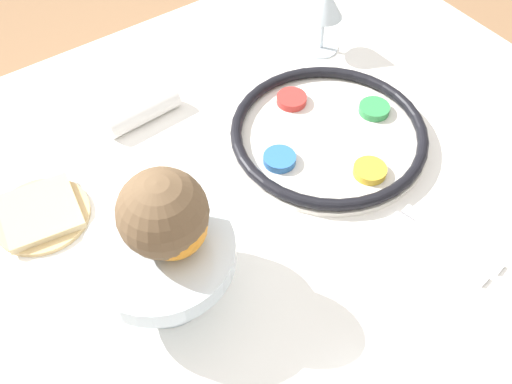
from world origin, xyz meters
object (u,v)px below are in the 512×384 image
object	(u,v)px
bread_plate	(41,214)
napkin_roll	(143,112)
seder_plate	(329,134)
fruit_stand	(161,257)
orange_fruit	(172,224)
coconut	(163,213)
wine_glass	(325,5)

from	to	relation	value
bread_plate	napkin_roll	world-z (taller)	napkin_roll
bread_plate	seder_plate	bearing A→B (deg)	164.98
fruit_stand	orange_fruit	bearing A→B (deg)	151.92
orange_fruit	napkin_roll	xyz separation A→B (m)	(-0.12, -0.34, -0.14)
seder_plate	coconut	bearing A→B (deg)	15.38
orange_fruit	napkin_roll	bearing A→B (deg)	-109.48
seder_plate	fruit_stand	world-z (taller)	fruit_stand
orange_fruit	bread_plate	xyz separation A→B (m)	(0.12, -0.24, -0.15)
wine_glass	napkin_roll	xyz separation A→B (m)	(0.39, -0.02, -0.08)
coconut	napkin_roll	world-z (taller)	coconut
seder_plate	bread_plate	bearing A→B (deg)	-15.02
fruit_stand	coconut	size ratio (longest dim) A/B	1.73
wine_glass	fruit_stand	world-z (taller)	wine_glass
seder_plate	coconut	xyz separation A→B (m)	(0.37, 0.10, 0.16)
seder_plate	bread_plate	size ratio (longest dim) A/B	2.27
orange_fruit	bread_plate	bearing A→B (deg)	-64.29
seder_plate	wine_glass	xyz separation A→B (m)	(-0.15, -0.21, 0.09)
wine_glass	coconut	distance (m)	0.61
fruit_stand	napkin_roll	distance (m)	0.37
wine_glass	orange_fruit	world-z (taller)	orange_fruit
fruit_stand	bread_plate	xyz separation A→B (m)	(0.10, -0.23, -0.08)
wine_glass	orange_fruit	size ratio (longest dim) A/B	1.53
seder_plate	orange_fruit	bearing A→B (deg)	17.29
seder_plate	wine_glass	world-z (taller)	wine_glass
orange_fruit	seder_plate	bearing A→B (deg)	-162.71
wine_glass	orange_fruit	distance (m)	0.61
seder_plate	orange_fruit	xyz separation A→B (m)	(0.36, 0.11, 0.14)
fruit_stand	orange_fruit	world-z (taller)	orange_fruit
wine_glass	seder_plate	bearing A→B (deg)	53.74
orange_fruit	bread_plate	size ratio (longest dim) A/B	0.60
wine_glass	napkin_roll	distance (m)	0.40
orange_fruit	napkin_roll	size ratio (longest dim) A/B	0.64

